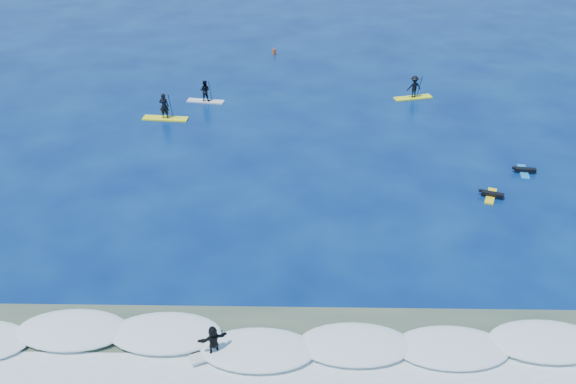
{
  "coord_description": "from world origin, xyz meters",
  "views": [
    {
      "loc": [
        -1.44,
        -29.81,
        19.22
      ],
      "look_at": [
        -1.98,
        1.73,
        0.6
      ],
      "focal_mm": 40.0,
      "sensor_mm": 36.0,
      "label": 1
    }
  ],
  "objects_px": {
    "wave_surfer": "(213,342)",
    "marker_buoy": "(274,51)",
    "sup_paddler_left": "(165,110)",
    "sup_paddler_right": "(414,88)",
    "prone_paddler_near": "(491,195)",
    "prone_paddler_far": "(524,171)",
    "sup_paddler_center": "(205,93)"
  },
  "relations": [
    {
      "from": "wave_surfer",
      "to": "marker_buoy",
      "type": "distance_m",
      "value": 38.5
    },
    {
      "from": "sup_paddler_left",
      "to": "sup_paddler_right",
      "type": "distance_m",
      "value": 19.2
    },
    {
      "from": "sup_paddler_left",
      "to": "wave_surfer",
      "type": "relative_size",
      "value": 1.62
    },
    {
      "from": "sup_paddler_left",
      "to": "prone_paddler_near",
      "type": "xyz_separation_m",
      "value": [
        20.98,
        -10.7,
        -0.59
      ]
    },
    {
      "from": "prone_paddler_near",
      "to": "prone_paddler_far",
      "type": "xyz_separation_m",
      "value": [
        2.78,
        2.99,
        0.0
      ]
    },
    {
      "from": "sup_paddler_right",
      "to": "prone_paddler_far",
      "type": "distance_m",
      "value": 13.06
    },
    {
      "from": "prone_paddler_near",
      "to": "sup_paddler_right",
      "type": "bearing_deg",
      "value": 29.97
    },
    {
      "from": "prone_paddler_near",
      "to": "marker_buoy",
      "type": "xyz_separation_m",
      "value": [
        -13.55,
        25.44,
        0.19
      ]
    },
    {
      "from": "prone_paddler_near",
      "to": "sup_paddler_center",
      "type": "bearing_deg",
      "value": 74.16
    },
    {
      "from": "prone_paddler_far",
      "to": "wave_surfer",
      "type": "relative_size",
      "value": 0.92
    },
    {
      "from": "sup_paddler_right",
      "to": "wave_surfer",
      "type": "bearing_deg",
      "value": -128.72
    },
    {
      "from": "sup_paddler_center",
      "to": "marker_buoy",
      "type": "bearing_deg",
      "value": 75.33
    },
    {
      "from": "sup_paddler_left",
      "to": "marker_buoy",
      "type": "xyz_separation_m",
      "value": [
        7.43,
        14.73,
        -0.4
      ]
    },
    {
      "from": "sup_paddler_center",
      "to": "marker_buoy",
      "type": "distance_m",
      "value": 12.44
    },
    {
      "from": "sup_paddler_center",
      "to": "prone_paddler_far",
      "type": "height_order",
      "value": "sup_paddler_center"
    },
    {
      "from": "sup_paddler_left",
      "to": "prone_paddler_far",
      "type": "xyz_separation_m",
      "value": [
        23.76,
        -7.71,
        -0.59
      ]
    },
    {
      "from": "prone_paddler_far",
      "to": "marker_buoy",
      "type": "bearing_deg",
      "value": 43.25
    },
    {
      "from": "sup_paddler_left",
      "to": "sup_paddler_center",
      "type": "height_order",
      "value": "sup_paddler_left"
    },
    {
      "from": "marker_buoy",
      "to": "sup_paddler_left",
      "type": "bearing_deg",
      "value": -116.77
    },
    {
      "from": "prone_paddler_near",
      "to": "prone_paddler_far",
      "type": "height_order",
      "value": "prone_paddler_far"
    },
    {
      "from": "sup_paddler_right",
      "to": "prone_paddler_far",
      "type": "bearing_deg",
      "value": -82.16
    },
    {
      "from": "prone_paddler_near",
      "to": "prone_paddler_far",
      "type": "distance_m",
      "value": 4.08
    },
    {
      "from": "sup_paddler_right",
      "to": "marker_buoy",
      "type": "height_order",
      "value": "sup_paddler_right"
    },
    {
      "from": "sup_paddler_right",
      "to": "wave_surfer",
      "type": "xyz_separation_m",
      "value": [
        -12.35,
        -28.06,
        0.0
      ]
    },
    {
      "from": "sup_paddler_center",
      "to": "sup_paddler_right",
      "type": "relative_size",
      "value": 0.95
    },
    {
      "from": "sup_paddler_center",
      "to": "marker_buoy",
      "type": "height_order",
      "value": "sup_paddler_center"
    },
    {
      "from": "sup_paddler_left",
      "to": "prone_paddler_near",
      "type": "relative_size",
      "value": 1.77
    },
    {
      "from": "prone_paddler_near",
      "to": "marker_buoy",
      "type": "relative_size",
      "value": 2.58
    },
    {
      "from": "sup_paddler_left",
      "to": "wave_surfer",
      "type": "distance_m",
      "value": 24.58
    },
    {
      "from": "wave_surfer",
      "to": "prone_paddler_far",
      "type": "bearing_deg",
      "value": 18.07
    },
    {
      "from": "sup_paddler_center",
      "to": "prone_paddler_near",
      "type": "distance_m",
      "value": 23.19
    },
    {
      "from": "sup_paddler_left",
      "to": "sup_paddler_center",
      "type": "relative_size",
      "value": 1.14
    }
  ]
}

